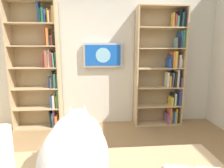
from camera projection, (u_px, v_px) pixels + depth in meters
The scene contains 6 objects.
wall_back at pixel (99, 53), 3.43m from camera, with size 4.52×0.06×2.70m, color silver.
bookshelf_left at pixel (165, 69), 3.42m from camera, with size 0.88×0.28×2.16m.
bookshelf_right at pixel (41, 67), 3.23m from camera, with size 0.83×0.28×2.21m.
wall_mounted_tv at pixel (103, 55), 3.36m from camera, with size 0.71×0.07×0.44m.
cat at pixel (75, 151), 0.90m from camera, with size 0.33×0.64×0.38m.
paper_towel_roll at pixel (3, 148), 1.04m from camera, with size 0.11×0.11×0.25m, color white.
Camera 1 is at (0.04, 1.26, 1.41)m, focal length 29.48 mm.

